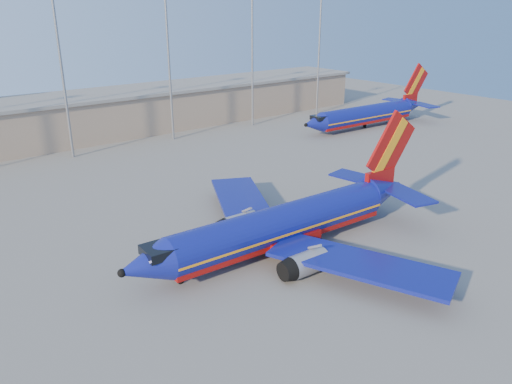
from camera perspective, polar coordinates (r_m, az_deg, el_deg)
ground at (r=56.90m, az=0.55°, el=-5.39°), size 220.00×220.00×0.00m
terminal_building at (r=108.41m, az=-15.05°, el=8.91°), size 122.00×16.00×8.50m
light_mast_row at (r=93.73m, az=-15.55°, el=15.34°), size 101.60×1.60×28.65m
aircraft_main at (r=54.04m, az=3.68°, el=-3.59°), size 39.12×37.60×13.24m
aircraft_second at (r=111.84m, az=12.75°, el=8.70°), size 37.40×14.56×12.66m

